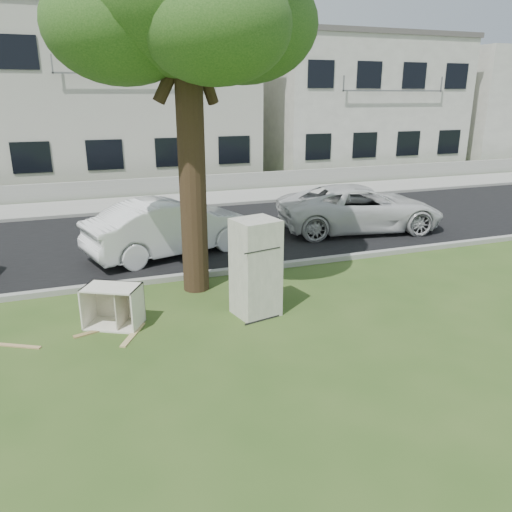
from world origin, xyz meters
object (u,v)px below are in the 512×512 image
object	(u,v)px
cabinet	(113,306)
car_right	(360,208)
fridge	(256,268)
car_center	(171,227)

from	to	relation	value
cabinet	car_right	distance (m)	8.68
fridge	car_right	xyz separation A→B (m)	(5.01, 4.65, -0.22)
cabinet	car_center	size ratio (longest dim) A/B	0.22
fridge	cabinet	xyz separation A→B (m)	(-2.53, 0.37, -0.53)
fridge	car_center	distance (m)	4.29
cabinet	car_right	xyz separation A→B (m)	(7.54, 4.29, 0.31)
car_right	cabinet	bearing A→B (deg)	128.64
fridge	cabinet	world-z (taller)	fridge
cabinet	car_center	distance (m)	4.25
fridge	car_right	world-z (taller)	fridge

